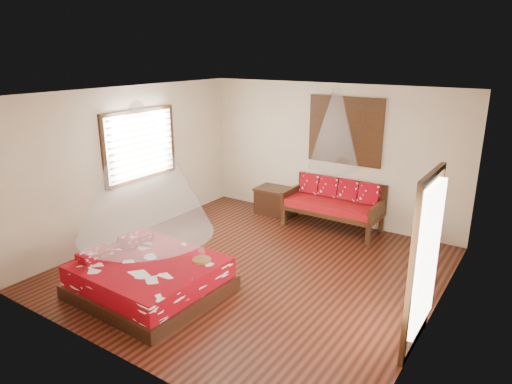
% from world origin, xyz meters
% --- Properties ---
extents(room, '(5.54, 5.54, 2.84)m').
position_xyz_m(room, '(0.00, 0.00, 1.40)').
color(room, black).
rests_on(room, ground).
extents(bed, '(2.00, 1.82, 0.63)m').
position_xyz_m(bed, '(-0.83, -1.51, 0.25)').
color(bed, black).
rests_on(bed, floor).
extents(daybed, '(1.90, 0.84, 0.97)m').
position_xyz_m(daybed, '(0.30, 2.39, 0.52)').
color(daybed, black).
rests_on(daybed, floor).
extents(storage_chest, '(0.84, 0.62, 0.56)m').
position_xyz_m(storage_chest, '(-1.10, 2.45, 0.28)').
color(storage_chest, black).
rests_on(storage_chest, floor).
extents(shutter_panel, '(1.52, 0.06, 1.32)m').
position_xyz_m(shutter_panel, '(0.30, 2.72, 1.90)').
color(shutter_panel, black).
rests_on(shutter_panel, wall_back).
extents(window_left, '(0.10, 1.74, 1.34)m').
position_xyz_m(window_left, '(-2.71, 0.20, 1.70)').
color(window_left, black).
rests_on(window_left, wall_left).
extents(glazed_door, '(0.08, 1.02, 2.16)m').
position_xyz_m(glazed_door, '(2.72, -0.60, 1.07)').
color(glazed_door, black).
rests_on(glazed_door, floor).
extents(wine_tray, '(0.27, 0.27, 0.22)m').
position_xyz_m(wine_tray, '(-0.21, -1.06, 0.56)').
color(wine_tray, brown).
rests_on(wine_tray, bed).
extents(mosquito_net_main, '(1.88, 1.88, 1.80)m').
position_xyz_m(mosquito_net_main, '(-0.82, -1.51, 1.85)').
color(mosquito_net_main, silver).
rests_on(mosquito_net_main, ceiling).
extents(mosquito_net_daybed, '(0.95, 0.95, 1.50)m').
position_xyz_m(mosquito_net_daybed, '(0.30, 2.25, 2.00)').
color(mosquito_net_daybed, silver).
rests_on(mosquito_net_daybed, ceiling).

